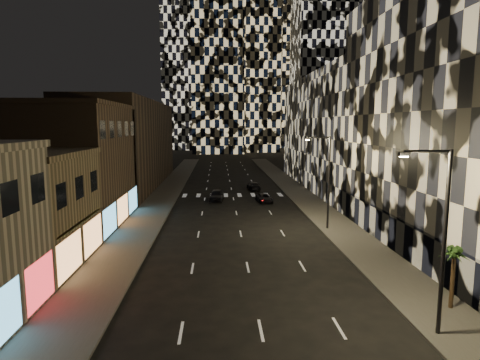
{
  "coord_description": "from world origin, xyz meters",
  "views": [
    {
      "loc": [
        -2.08,
        -7.84,
        10.27
      ],
      "look_at": [
        -0.4,
        22.85,
        6.0
      ],
      "focal_mm": 30.0,
      "sensor_mm": 36.0,
      "label": 1
    }
  ],
  "objects": [
    {
      "name": "curb_left",
      "position": [
        -7.9,
        50.0,
        0.07
      ],
      "size": [
        0.2,
        120.0,
        0.15
      ],
      "primitive_type": "cube",
      "color": "#4C4C47",
      "rests_on": "ground"
    },
    {
      "name": "streetlight_near",
      "position": [
        8.35,
        10.0,
        5.35
      ],
      "size": [
        2.55,
        0.25,
        9.0
      ],
      "color": "black",
      "rests_on": "sidewalk_right"
    },
    {
      "name": "car_dark_rightlane",
      "position": [
        4.0,
        44.31,
        0.54
      ],
      "size": [
        2.22,
        4.09,
        1.09
      ],
      "primitive_type": "imported",
      "rotation": [
        0.0,
        0.0,
        0.11
      ],
      "color": "black",
      "rests_on": "ground"
    },
    {
      "name": "tower_left_back",
      "position": [
        -12.0,
        165.0,
        60.0
      ],
      "size": [
        24.0,
        24.0,
        120.0
      ],
      "primitive_type": "cube",
      "color": "black",
      "rests_on": "ground"
    },
    {
      "name": "palm_tree",
      "position": [
        10.81,
        12.64,
        3.05
      ],
      "size": [
        1.79,
        1.78,
        3.52
      ],
      "color": "#47331E",
      "rests_on": "sidewalk_right"
    },
    {
      "name": "sidewalk_left",
      "position": [
        -10.0,
        50.0,
        0.07
      ],
      "size": [
        4.0,
        120.0,
        0.15
      ],
      "primitive_type": "cube",
      "color": "#47443F",
      "rests_on": "ground"
    },
    {
      "name": "retail_brown",
      "position": [
        -17.0,
        33.5,
        6.0
      ],
      "size": [
        10.0,
        15.0,
        12.0
      ],
      "primitive_type": "cube",
      "color": "#4D3B2B",
      "rests_on": "ground"
    },
    {
      "name": "streetlight_far",
      "position": [
        8.35,
        30.0,
        5.35
      ],
      "size": [
        2.55,
        0.25,
        9.0
      ],
      "color": "black",
      "rests_on": "sidewalk_right"
    },
    {
      "name": "car_dark_oncoming",
      "position": [
        3.5,
        54.55,
        0.63
      ],
      "size": [
        2.06,
        4.46,
        1.26
      ],
      "primitive_type": "imported",
      "rotation": [
        0.0,
        0.0,
        3.21
      ],
      "color": "black",
      "rests_on": "ground"
    },
    {
      "name": "car_dark_midlane",
      "position": [
        -2.33,
        45.86,
        0.75
      ],
      "size": [
        2.22,
        4.55,
        1.5
      ],
      "primitive_type": "imported",
      "rotation": [
        0.0,
        0.0,
        -0.11
      ],
      "color": "black",
      "rests_on": "ground"
    },
    {
      "name": "retail_tan",
      "position": [
        -17.0,
        21.0,
        4.0
      ],
      "size": [
        10.0,
        10.0,
        8.0
      ],
      "primitive_type": "cube",
      "color": "olive",
      "rests_on": "ground"
    },
    {
      "name": "midrise_base",
      "position": [
        12.3,
        24.5,
        1.5
      ],
      "size": [
        0.6,
        25.0,
        3.0
      ],
      "primitive_type": "cube",
      "color": "#383838",
      "rests_on": "ground"
    },
    {
      "name": "midrise_filler_right",
      "position": [
        20.0,
        57.0,
        9.0
      ],
      "size": [
        16.0,
        40.0,
        18.0
      ],
      "primitive_type": "cube",
      "color": "#232326",
      "rests_on": "ground"
    },
    {
      "name": "retail_filler_left",
      "position": [
        -17.0,
        60.0,
        7.0
      ],
      "size": [
        10.0,
        40.0,
        14.0
      ],
      "primitive_type": "cube",
      "color": "#4D3B2B",
      "rests_on": "ground"
    },
    {
      "name": "tower_center_low",
      "position": [
        -2.0,
        140.0,
        47.5
      ],
      "size": [
        18.0,
        18.0,
        95.0
      ],
      "primitive_type": "cube",
      "color": "black",
      "rests_on": "ground"
    },
    {
      "name": "tower_right_mid",
      "position": [
        35.0,
        135.0,
        50.0
      ],
      "size": [
        20.0,
        20.0,
        100.0
      ],
      "primitive_type": "cube",
      "color": "black",
      "rests_on": "ground"
    },
    {
      "name": "curb_right",
      "position": [
        7.9,
        50.0,
        0.07
      ],
      "size": [
        0.2,
        120.0,
        0.15
      ],
      "primitive_type": "cube",
      "color": "#4C4C47",
      "rests_on": "ground"
    },
    {
      "name": "sidewalk_right",
      "position": [
        10.0,
        50.0,
        0.07
      ],
      "size": [
        4.0,
        120.0,
        0.15
      ],
      "primitive_type": "cube",
      "color": "#47443F",
      "rests_on": "ground"
    }
  ]
}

